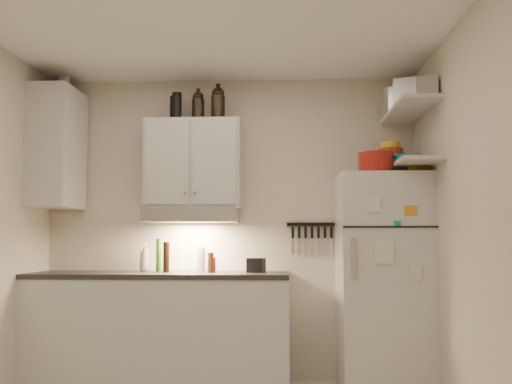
{
  "coord_description": "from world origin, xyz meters",
  "views": [
    {
      "loc": [
        0.45,
        -3.44,
        1.17
      ],
      "look_at": [
        0.25,
        0.9,
        1.55
      ],
      "focal_mm": 40.0,
      "sensor_mm": 36.0,
      "label": 1
    }
  ],
  "objects": [
    {
      "name": "side_jar",
      "position": [
        -1.44,
        1.3,
        2.52
      ],
      "size": [
        0.11,
        0.11,
        0.14
      ],
      "primitive_type": "cylinder",
      "rotation": [
        0.0,
        0.0,
        -0.06
      ],
      "color": "silver",
      "rests_on": "side_cabinet"
    },
    {
      "name": "clear_bottle",
      "position": [
        -0.22,
        1.28,
        1.02
      ],
      "size": [
        0.08,
        0.08,
        0.21
      ],
      "primitive_type": "cylinder",
      "rotation": [
        0.0,
        0.0,
        0.28
      ],
      "color": "silver",
      "rests_on": "countertop"
    },
    {
      "name": "base_cabinet",
      "position": [
        -0.55,
        1.2,
        0.44
      ],
      "size": [
        2.1,
        0.6,
        0.88
      ],
      "primitive_type": "cube",
      "color": "silver",
      "rests_on": "floor"
    },
    {
      "name": "tin_a",
      "position": [
        1.41,
        0.88,
        2.31
      ],
      "size": [
        0.23,
        0.22,
        0.19
      ],
      "primitive_type": "cube",
      "rotation": [
        0.0,
        0.0,
        -0.36
      ],
      "color": "#AAAAAD",
      "rests_on": "shelf_hi"
    },
    {
      "name": "growler_b",
      "position": [
        -0.09,
        1.26,
        2.34
      ],
      "size": [
        0.15,
        0.15,
        0.28
      ],
      "primitive_type": null,
      "rotation": [
        0.0,
        0.0,
        0.27
      ],
      "color": "black",
      "rests_on": "upper_cabinet"
    },
    {
      "name": "range_hood",
      "position": [
        -0.3,
        1.27,
        1.39
      ],
      "size": [
        0.76,
        0.46,
        0.12
      ],
      "primitive_type": "cube",
      "color": "silver",
      "rests_on": "back_wall"
    },
    {
      "name": "growler_a",
      "position": [
        -0.26,
        1.29,
        2.32
      ],
      "size": [
        0.13,
        0.13,
        0.25
      ],
      "primitive_type": null,
      "rotation": [
        0.0,
        0.0,
        -0.27
      ],
      "color": "black",
      "rests_on": "upper_cabinet"
    },
    {
      "name": "dutch_oven",
      "position": [
        1.18,
        0.98,
        1.78
      ],
      "size": [
        0.34,
        0.34,
        0.16
      ],
      "primitive_type": "cylinder",
      "rotation": [
        0.0,
        0.0,
        -0.3
      ],
      "color": "#9E1912",
      "rests_on": "fridge"
    },
    {
      "name": "ceiling",
      "position": [
        0.0,
        0.0,
        2.61
      ],
      "size": [
        3.2,
        3.0,
        0.02
      ],
      "primitive_type": "cube",
      "color": "white",
      "rests_on": "ground"
    },
    {
      "name": "bowl_yellow",
      "position": [
        1.35,
        1.3,
        1.97
      ],
      "size": [
        0.16,
        0.16,
        0.05
      ],
      "primitive_type": "cylinder",
      "color": "yellow",
      "rests_on": "bowl_orange"
    },
    {
      "name": "countertop",
      "position": [
        -0.55,
        1.2,
        0.9
      ],
      "size": [
        2.1,
        0.62,
        0.04
      ],
      "primitive_type": "cube",
      "color": "#2B2825",
      "rests_on": "base_cabinet"
    },
    {
      "name": "red_jar",
      "position": [
        -0.13,
        1.3,
        0.98
      ],
      "size": [
        0.07,
        0.07,
        0.12
      ],
      "primitive_type": "cylinder",
      "rotation": [
        0.0,
        0.0,
        -0.13
      ],
      "color": "#9E1912",
      "rests_on": "countertop"
    },
    {
      "name": "thermos_b",
      "position": [
        -0.45,
        1.3,
        2.32
      ],
      "size": [
        0.11,
        0.11,
        0.24
      ],
      "primitive_type": "cylinder",
      "rotation": [
        0.0,
        0.0,
        0.34
      ],
      "color": "black",
      "rests_on": "upper_cabinet"
    },
    {
      "name": "tin_b",
      "position": [
        1.51,
        0.73,
        2.29
      ],
      "size": [
        0.17,
        0.17,
        0.16
      ],
      "primitive_type": "cube",
      "rotation": [
        0.0,
        0.0,
        -0.12
      ],
      "color": "#AAAAAD",
      "rests_on": "shelf_hi"
    },
    {
      "name": "bowl_orange",
      "position": [
        1.35,
        1.3,
        1.91
      ],
      "size": [
        0.21,
        0.21,
        0.06
      ],
      "primitive_type": "cylinder",
      "color": "#BA3711",
      "rests_on": "bowl_teal"
    },
    {
      "name": "upper_cabinet",
      "position": [
        -0.3,
        1.33,
        1.83
      ],
      "size": [
        0.8,
        0.33,
        0.75
      ],
      "primitive_type": "cube",
      "color": "silver",
      "rests_on": "back_wall"
    },
    {
      "name": "vinegar_bottle",
      "position": [
        -0.5,
        1.22,
        1.04
      ],
      "size": [
        0.07,
        0.07,
        0.25
      ],
      "primitive_type": "cylinder",
      "rotation": [
        0.0,
        0.0,
        -0.31
      ],
      "color": "black",
      "rests_on": "countertop"
    },
    {
      "name": "oil_bottle",
      "position": [
        -0.58,
        1.32,
        1.06
      ],
      "size": [
        0.07,
        0.07,
        0.28
      ],
      "primitive_type": "cylinder",
      "rotation": [
        0.0,
        0.0,
        -0.34
      ],
      "color": "#3A6C1B",
      "rests_on": "countertop"
    },
    {
      "name": "knife_strip",
      "position": [
        0.7,
        1.49,
        1.32
      ],
      "size": [
        0.42,
        0.02,
        0.03
      ],
      "primitive_type": "cube",
      "color": "black",
      "rests_on": "back_wall"
    },
    {
      "name": "spice_jar",
      "position": [
        1.36,
        1.07,
        1.74
      ],
      "size": [
        0.06,
        0.06,
        0.09
      ],
      "primitive_type": "cylinder",
      "rotation": [
        0.0,
        0.0,
        -0.11
      ],
      "color": "silver",
      "rests_on": "fridge"
    },
    {
      "name": "back_wall",
      "position": [
        0.0,
        1.51,
        1.3
      ],
      "size": [
        3.2,
        0.02,
        2.6
      ],
      "primitive_type": "cube",
      "color": "beige",
      "rests_on": "ground"
    },
    {
      "name": "side_cabinet",
      "position": [
        -1.44,
        1.2,
        1.95
      ],
      "size": [
        0.33,
        0.55,
        1.0
      ],
      "primitive_type": "cube",
      "color": "silver",
      "rests_on": "left_wall"
    },
    {
      "name": "bowl_teal",
      "position": [
        1.4,
        1.3,
        1.83
      ],
      "size": [
        0.26,
        0.26,
        0.1
      ],
      "primitive_type": "cylinder",
      "color": "teal",
      "rests_on": "shelf_lo"
    },
    {
      "name": "fridge",
      "position": [
        1.25,
        1.16,
        0.85
      ],
      "size": [
        0.7,
        0.68,
        1.7
      ],
      "primitive_type": "cube",
      "color": "silver",
      "rests_on": "floor"
    },
    {
      "name": "soap_bottle",
      "position": [
        -0.7,
        1.32,
        1.05
      ],
      "size": [
        0.13,
        0.13,
        0.26
      ],
      "primitive_type": "imported",
      "rotation": [
        0.0,
        0.0,
        -0.27
      ],
      "color": "silver",
      "rests_on": "countertop"
    },
    {
      "name": "book_stack",
      "position": [
        1.49,
        1.05,
        1.74
      ],
      "size": [
        0.2,
        0.23,
        0.07
      ],
      "primitive_type": "cube",
      "rotation": [
        0.0,
        0.0,
        0.12
      ],
      "color": "orange",
      "rests_on": "fridge"
    },
    {
      "name": "shelf_lo",
      "position": [
        1.45,
        1.02,
        1.76
      ],
      "size": [
        0.3,
        0.95,
        0.03
      ],
      "primitive_type": "cube",
      "color": "silver",
      "rests_on": "right_wall"
    },
    {
      "name": "caddy",
      "position": [
        0.24,
        1.23,
        0.98
      ],
      "size": [
        0.16,
        0.13,
        0.12
      ],
      "primitive_type": "cube",
      "rotation": [
        0.0,
        0.0,
        -0.27
      ],
      "color": "black",
      "rests_on": "countertop"
    },
    {
      "name": "shelf_hi",
      "position": [
        1.45,
        1.02,
        2.2
      ],
      "size": [
        0.3,
        0.95,
        0.03
      ],
      "primitive_type": "cube",
      "color": "silver",
      "rests_on": "right_wall"
    },
    {
      "name": "pepper_mill",
      "position": [
        -0.14,
        1.2,
        1.0
      ],
      "size": [
        0.06,
        0.06,
        0.16
      ],
      "primitive_type": "cylinder",
      "rotation": [
        0.0,
        0.0,
        -0.25
      ],
      "color": "#582F1A",
      "rests_on": "countertop"
    },
    {
      "name": "plates",
      "position": [
        1.42,
        0.97,
        1.8
      ],
      "size": [
        0.22,
        0.22,
        0.05
      ],
      "primitive_type": "cylinder",
      "rotation": [
        0.0,
        0.0,
        0.04
      ],
      "color": "teal",
      "rests_on": "shelf_lo"
    },
    {
      "name": "right_wall",
      "position": [
        1.61,
        0.0,
        1.3
      ],
      "size": [
        0.02,
        3.0,
        2.6
      ],
      "primitive_type": "cube",
      "color": "beige",
      "rests_on": "ground"
    },
    {
      "name": "thermos_a",
      "position": [
        -0.47,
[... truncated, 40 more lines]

